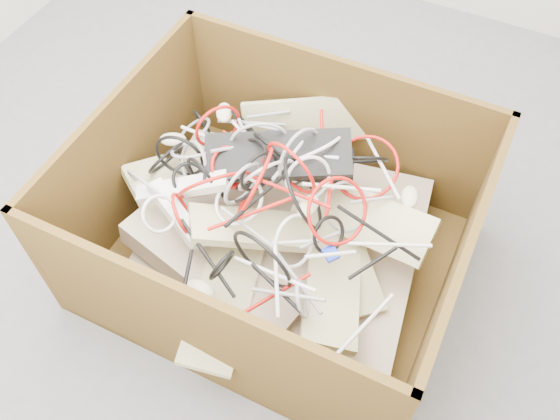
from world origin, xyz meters
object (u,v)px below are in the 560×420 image
at_px(power_strip_left, 183,188).
at_px(vga_plug, 331,254).
at_px(power_strip_right, 176,214).
at_px(cardboard_box, 273,238).

distance_m(power_strip_left, vga_plug, 0.53).
xyz_separation_m(power_strip_left, power_strip_right, (0.02, -0.09, -0.02)).
distance_m(cardboard_box, power_strip_right, 0.37).
height_order(power_strip_left, vga_plug, power_strip_left).
bearing_deg(power_strip_right, cardboard_box, 59.57).
distance_m(cardboard_box, power_strip_left, 0.37).
bearing_deg(vga_plug, power_strip_right, -136.69).
xyz_separation_m(power_strip_right, vga_plug, (0.51, 0.06, 0.03)).
height_order(cardboard_box, vga_plug, cardboard_box).
bearing_deg(cardboard_box, vga_plug, -23.64).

